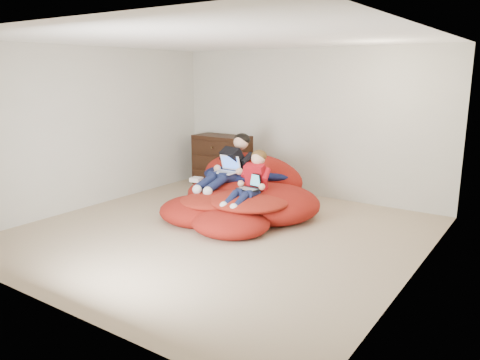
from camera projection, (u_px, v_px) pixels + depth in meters
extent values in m
cube|color=tan|center=(220.00, 241.00, 6.31)|extent=(5.10, 5.10, 0.25)
cube|color=beige|center=(307.00, 123.00, 8.02)|extent=(5.10, 0.02, 2.50)
cube|color=beige|center=(42.00, 174.00, 3.98)|extent=(5.10, 0.02, 2.50)
cube|color=beige|center=(92.00, 128.00, 7.38)|extent=(0.02, 5.10, 2.50)
cube|color=beige|center=(422.00, 160.00, 4.62)|extent=(0.02, 5.10, 2.50)
cube|color=white|center=(218.00, 38.00, 5.72)|extent=(5.10, 5.10, 0.02)
cube|color=black|center=(222.00, 160.00, 8.85)|extent=(1.06, 0.54, 0.95)
cube|color=black|center=(213.00, 178.00, 8.69)|extent=(0.95, 0.03, 0.23)
cylinder|color=#4C3F26|center=(213.00, 178.00, 8.68)|extent=(0.03, 0.06, 0.03)
cube|color=black|center=(213.00, 163.00, 8.63)|extent=(0.95, 0.03, 0.23)
cylinder|color=#4C3F26|center=(213.00, 163.00, 8.61)|extent=(0.03, 0.06, 0.03)
cube|color=black|center=(213.00, 147.00, 8.57)|extent=(0.95, 0.03, 0.23)
cylinder|color=#4C3F26|center=(212.00, 148.00, 8.55)|extent=(0.03, 0.06, 0.03)
ellipsoid|color=#9F1A11|center=(229.00, 193.00, 7.44)|extent=(1.38, 1.24, 0.50)
ellipsoid|color=#9F1A11|center=(268.00, 203.00, 6.95)|extent=(1.54, 1.50, 0.56)
ellipsoid|color=#9F1A11|center=(229.00, 206.00, 6.86)|extent=(1.41, 1.13, 0.45)
ellipsoid|color=#9F1A11|center=(200.00, 211.00, 6.77)|extent=(1.20, 1.10, 0.40)
ellipsoid|color=#9F1A11|center=(230.00, 222.00, 6.29)|extent=(1.11, 1.00, 0.36)
ellipsoid|color=#9F1A11|center=(251.00, 178.00, 7.74)|extent=(1.85, 0.82, 0.82)
ellipsoid|color=#11173E|center=(232.00, 174.00, 7.62)|extent=(0.99, 0.81, 0.25)
ellipsoid|color=#11173E|center=(268.00, 174.00, 7.46)|extent=(0.92, 0.64, 0.22)
ellipsoid|color=maroon|center=(250.00, 200.00, 6.58)|extent=(1.16, 1.16, 0.21)
ellipsoid|color=maroon|center=(210.00, 201.00, 6.69)|extent=(0.91, 0.82, 0.16)
ellipsoid|color=white|center=(243.00, 161.00, 7.99)|extent=(0.45, 0.29, 0.29)
cube|color=black|center=(236.00, 163.00, 7.48)|extent=(0.43, 0.49, 0.52)
sphere|color=#E0A889|center=(241.00, 142.00, 7.53)|extent=(0.24, 0.24, 0.24)
ellipsoid|color=black|center=(242.00, 139.00, 7.54)|extent=(0.27, 0.25, 0.21)
cylinder|color=#12193A|center=(219.00, 176.00, 7.32)|extent=(0.24, 0.42, 0.22)
cylinder|color=#12193A|center=(205.00, 183.00, 7.04)|extent=(0.21, 0.40, 0.25)
sphere|color=white|center=(197.00, 190.00, 6.90)|extent=(0.14, 0.14, 0.14)
cylinder|color=#12193A|center=(229.00, 178.00, 7.21)|extent=(0.24, 0.42, 0.22)
cylinder|color=#12193A|center=(216.00, 184.00, 6.94)|extent=(0.21, 0.40, 0.25)
sphere|color=white|center=(208.00, 191.00, 6.79)|extent=(0.14, 0.14, 0.14)
cube|color=red|center=(256.00, 179.00, 6.66)|extent=(0.31, 0.28, 0.45)
sphere|color=#E0A889|center=(258.00, 158.00, 6.65)|extent=(0.20, 0.20, 0.20)
ellipsoid|color=#503515|center=(259.00, 156.00, 6.66)|extent=(0.22, 0.21, 0.17)
cylinder|color=#12193A|center=(243.00, 193.00, 6.58)|extent=(0.16, 0.33, 0.18)
cylinder|color=#12193A|center=(231.00, 199.00, 6.36)|extent=(0.14, 0.32, 0.21)
sphere|color=white|center=(224.00, 206.00, 6.23)|extent=(0.12, 0.12, 0.12)
cylinder|color=#12193A|center=(253.00, 194.00, 6.49)|extent=(0.16, 0.33, 0.18)
cylinder|color=#12193A|center=(241.00, 201.00, 6.26)|extent=(0.14, 0.32, 0.21)
sphere|color=white|center=(234.00, 208.00, 6.14)|extent=(0.12, 0.12, 0.12)
cube|color=white|center=(225.00, 172.00, 7.26)|extent=(0.36, 0.25, 0.01)
cube|color=gray|center=(224.00, 172.00, 7.25)|extent=(0.30, 0.14, 0.00)
cube|color=white|center=(231.00, 163.00, 7.36)|extent=(0.35, 0.08, 0.24)
cube|color=#4576EC|center=(230.00, 163.00, 7.35)|extent=(0.31, 0.06, 0.19)
cube|color=black|center=(248.00, 189.00, 6.53)|extent=(0.33, 0.26, 0.01)
cube|color=gray|center=(248.00, 189.00, 6.52)|extent=(0.27, 0.16, 0.00)
cube|color=black|center=(253.00, 180.00, 6.61)|extent=(0.30, 0.11, 0.21)
cube|color=#4B9EB0|center=(253.00, 180.00, 6.60)|extent=(0.26, 0.08, 0.17)
cube|color=white|center=(196.00, 179.00, 7.51)|extent=(0.19, 0.19, 0.06)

